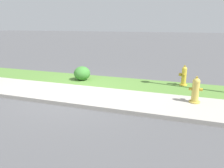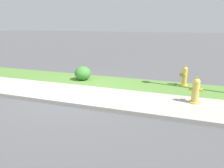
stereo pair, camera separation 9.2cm
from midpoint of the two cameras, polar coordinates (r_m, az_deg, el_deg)
The scene contains 7 objects.
ground_plane at distance 7.62m, azimuth -9.99°, elevation -2.51°, with size 120.00×120.00×0.00m, color #515154.
sidewalk_pavement at distance 7.61m, azimuth -9.99°, elevation -2.48°, with size 18.00×1.98×0.01m, color #ADA89E.
grass_verge at distance 9.23m, azimuth -4.36°, elevation 0.88°, with size 18.00×1.77×0.01m, color #568438.
street_curb at distance 6.73m, azimuth -14.42°, elevation -4.65°, with size 18.00×0.16×0.12m, color #ADA89E.
fire_hydrant_at_driveway at distance 8.84m, azimuth 17.97°, elevation 2.04°, with size 0.34×0.37×0.79m.
fire_hydrant_mid_block at distance 6.99m, azimuth 20.63°, elevation -1.53°, with size 0.40×0.38×0.82m.
shrub_bush_mid_verge at distance 9.36m, azimuth -8.10°, elevation 2.79°, with size 0.69×0.69×0.59m.
Camera 1 is at (3.55, -6.32, 2.31)m, focal length 35.00 mm.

